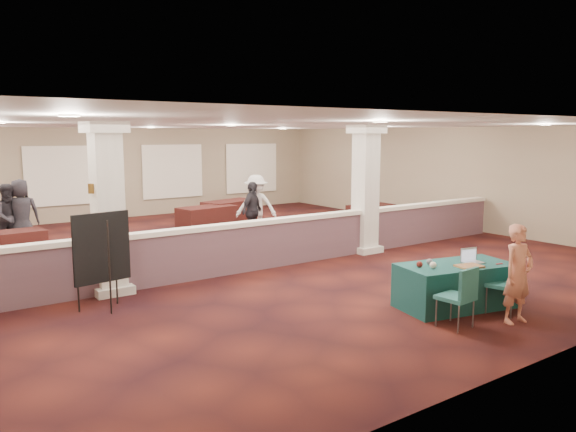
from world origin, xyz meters
TOP-DOWN VIEW (x-y plane):
  - ground at (0.00, 0.00)m, footprint 16.00×16.00m
  - wall_back at (0.00, 8.00)m, footprint 16.00×0.04m
  - wall_front at (0.00, -8.00)m, footprint 16.00×0.04m
  - wall_right at (8.00, 0.00)m, footprint 0.04×16.00m
  - ceiling at (0.00, 0.00)m, footprint 16.00×16.00m
  - partition_wall at (0.00, -1.50)m, footprint 15.60×0.28m
  - column_left at (-3.50, -1.50)m, footprint 0.72×0.72m
  - column_right at (3.00, -1.50)m, footprint 0.72×0.72m
  - sconce_left at (-3.78, -1.50)m, footprint 0.12×0.12m
  - sconce_right at (-3.22, -1.50)m, footprint 0.12×0.12m
  - near_table at (1.08, -5.83)m, footprint 2.15×1.39m
  - conf_chair_main at (1.47, -6.61)m, footprint 0.61×0.61m
  - conf_chair_side at (0.24, -6.57)m, footprint 0.52×0.52m
  - easel_board at (-3.95, -2.50)m, footprint 0.99×0.55m
  - woman at (1.20, -6.91)m, footprint 0.61×0.44m
  - far_table_front_left at (-4.50, 3.00)m, footprint 1.65×0.92m
  - far_table_front_center at (-1.29, 0.30)m, footprint 1.82×1.07m
  - far_table_front_right at (6.34, 1.75)m, footprint 1.59×0.79m
  - far_table_back_center at (1.31, 3.87)m, footprint 1.92×1.16m
  - far_table_back_right at (2.58, 4.64)m, footprint 2.06×1.40m
  - attendee_a at (-4.29, 4.00)m, footprint 0.90×0.62m
  - attendee_b at (1.89, 1.91)m, footprint 1.24×1.15m
  - attendee_c at (1.50, 1.50)m, footprint 1.08×0.89m
  - attendee_d at (-4.00, 4.12)m, footprint 0.93×0.55m
  - laptop_base at (1.37, -5.95)m, footprint 0.39×0.31m
  - laptop_screen at (1.40, -5.83)m, footprint 0.34×0.09m
  - screen_glow at (1.40, -5.84)m, footprint 0.31×0.07m
  - knitting at (1.07, -6.09)m, footprint 0.47×0.40m
  - yarn_cream at (0.50, -5.81)m, footprint 0.11×0.11m
  - yarn_red at (0.38, -5.62)m, footprint 0.10×0.10m
  - yarn_grey at (0.65, -5.61)m, footprint 0.11×0.11m
  - scissors at (1.68, -6.26)m, footprint 0.13×0.06m

SIDE VIEW (x-z plane):
  - ground at x=0.00m, z-range 0.00..0.00m
  - far_table_front_right at x=6.34m, z-range 0.00..0.64m
  - far_table_front_left at x=-4.50m, z-range 0.00..0.64m
  - far_table_front_center at x=-1.29m, z-range 0.00..0.70m
  - far_table_back_center at x=1.31m, z-range 0.00..0.73m
  - near_table at x=1.08m, z-range 0.00..0.76m
  - far_table_back_right at x=2.58m, z-range 0.00..0.76m
  - partition_wall at x=0.00m, z-range 0.02..1.12m
  - conf_chair_side at x=0.24m, z-range 0.09..1.05m
  - conf_chair_main at x=1.47m, z-range 0.09..1.09m
  - scissors at x=1.68m, z-range 0.76..0.77m
  - laptop_base at x=1.37m, z-range 0.76..0.78m
  - knitting at x=1.07m, z-range 0.76..0.79m
  - woman at x=1.20m, z-range 0.00..1.58m
  - yarn_red at x=0.38m, z-range 0.76..0.87m
  - yarn_grey at x=0.65m, z-range 0.76..0.87m
  - yarn_cream at x=0.50m, z-range 0.76..0.88m
  - attendee_c at x=1.50m, z-range 0.00..1.67m
  - attendee_a at x=-4.29m, z-range 0.00..1.72m
  - screen_glow at x=1.40m, z-range 0.78..0.98m
  - laptop_screen at x=1.40m, z-range 0.78..1.01m
  - attendee_b at x=1.89m, z-range 0.00..1.82m
  - attendee_d at x=-4.00m, z-range 0.00..1.83m
  - easel_board at x=-3.95m, z-range 0.23..1.91m
  - wall_back at x=0.00m, z-range 0.00..3.20m
  - wall_front at x=0.00m, z-range 0.00..3.20m
  - wall_right at x=8.00m, z-range 0.00..3.20m
  - column_left at x=-3.50m, z-range 0.04..3.24m
  - column_right at x=3.00m, z-range 0.04..3.24m
  - sconce_left at x=-3.78m, z-range 1.91..2.09m
  - sconce_right at x=-3.22m, z-range 1.91..2.09m
  - ceiling at x=0.00m, z-range 3.19..3.21m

